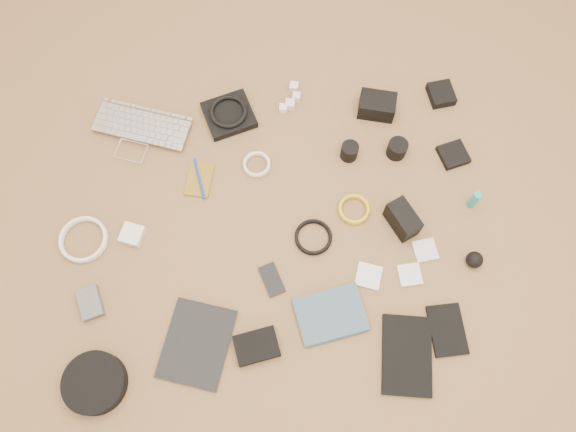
{
  "coord_description": "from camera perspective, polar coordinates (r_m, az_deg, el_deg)",
  "views": [
    {
      "loc": [
        -0.04,
        -0.63,
        1.76
      ],
      "look_at": [
        0.03,
        0.03,
        0.02
      ],
      "focal_mm": 35.0,
      "sensor_mm": 36.0,
      "label": 1
    }
  ],
  "objects": [
    {
      "name": "charger_a",
      "position": [
        2.08,
        0.87,
        12.02
      ],
      "size": [
        0.03,
        0.03,
        0.03
      ],
      "primitive_type": "cube",
      "rotation": [
        0.0,
        0.0,
        -0.23
      ],
      "color": "silver",
      "rests_on": "ground"
    },
    {
      "name": "headphone_pouch",
      "position": [
        2.05,
        -6.02,
        10.18
      ],
      "size": [
        0.2,
        0.19,
        0.03
      ],
      "primitive_type": "cube",
      "rotation": [
        0.0,
        0.0,
        0.26
      ],
      "color": "black",
      "rests_on": "ground"
    },
    {
      "name": "card_reader",
      "position": [
        2.05,
        16.44,
        5.99
      ],
      "size": [
        0.11,
        0.11,
        0.02
      ],
      "primitive_type": "cube",
      "rotation": [
        0.0,
        0.0,
        0.22
      ],
      "color": "black",
      "rests_on": "ground"
    },
    {
      "name": "lens_a",
      "position": [
        1.96,
        6.26,
        6.55
      ],
      "size": [
        0.08,
        0.08,
        0.06
      ],
      "primitive_type": "cylinder",
      "rotation": [
        0.0,
        0.0,
        0.29
      ],
      "color": "black",
      "rests_on": "ground"
    },
    {
      "name": "cable_white_a",
      "position": [
        1.96,
        -3.19,
        5.19
      ],
      "size": [
        0.11,
        0.11,
        0.01
      ],
      "primitive_type": "torus",
      "rotation": [
        0.0,
        0.0,
        -0.14
      ],
      "color": "white",
      "rests_on": "ground"
    },
    {
      "name": "pen_blue",
      "position": [
        1.95,
        -9.02,
        3.81
      ],
      "size": [
        0.03,
        0.16,
        0.01
      ],
      "primitive_type": "cylinder",
      "rotation": [
        1.57,
        0.0,
        0.16
      ],
      "color": "#1534B2",
      "rests_on": "notebook_olive"
    },
    {
      "name": "battery_charger",
      "position": [
        1.89,
        -19.44,
        -8.34
      ],
      "size": [
        0.09,
        0.11,
        0.03
      ],
      "primitive_type": "cube",
      "rotation": [
        0.0,
        0.0,
        0.25
      ],
      "color": "#515256",
      "rests_on": "ground"
    },
    {
      "name": "cable_black",
      "position": [
        1.85,
        2.58,
        -2.21
      ],
      "size": [
        0.16,
        0.16,
        0.01
      ],
      "primitive_type": "torus",
      "rotation": [
        0.0,
        0.0,
        -0.37
      ],
      "color": "black",
      "rests_on": "ground"
    },
    {
      "name": "flash",
      "position": [
        1.87,
        11.57,
        -0.34
      ],
      "size": [
        0.11,
        0.14,
        0.09
      ],
      "primitive_type": "cube",
      "rotation": [
        0.0,
        0.0,
        0.41
      ],
      "color": "black",
      "rests_on": "ground"
    },
    {
      "name": "headphones",
      "position": [
        2.03,
        -6.08,
        10.52
      ],
      "size": [
        0.18,
        0.18,
        0.02
      ],
      "primitive_type": "torus",
      "rotation": [
        0.0,
        0.0,
        0.35
      ],
      "color": "black",
      "rests_on": "headphone_pouch"
    },
    {
      "name": "charger_c",
      "position": [
        2.11,
        0.61,
        12.98
      ],
      "size": [
        0.04,
        0.04,
        0.03
      ],
      "primitive_type": "cube",
      "rotation": [
        0.0,
        0.0,
        -0.3
      ],
      "color": "silver",
      "rests_on": "ground"
    },
    {
      "name": "paperback",
      "position": [
        1.78,
        5.1,
        -12.36
      ],
      "size": [
        0.23,
        0.19,
        0.02
      ],
      "primitive_type": "imported",
      "rotation": [
        0.0,
        0.0,
        1.72
      ],
      "color": "#3C5465",
      "rests_on": "ground"
    },
    {
      "name": "power_brick",
      "position": [
        1.92,
        -15.55,
        -1.84
      ],
      "size": [
        0.09,
        0.09,
        0.03
      ],
      "primitive_type": "cube",
      "rotation": [
        0.0,
        0.0,
        -0.38
      ],
      "color": "silver",
      "rests_on": "ground"
    },
    {
      "name": "lens_cleaner",
      "position": [
        1.96,
        18.38,
        1.56
      ],
      "size": [
        0.03,
        0.03,
        0.09
      ],
      "primitive_type": "cylinder",
      "rotation": [
        0.0,
        0.0,
        0.03
      ],
      "color": "teal",
      "rests_on": "ground"
    },
    {
      "name": "filter_case_left",
      "position": [
        1.83,
        8.17,
        -6.06
      ],
      "size": [
        0.1,
        0.1,
        0.01
      ],
      "primitive_type": "cube",
      "rotation": [
        0.0,
        0.0,
        -0.37
      ],
      "color": "silver",
      "rests_on": "ground"
    },
    {
      "name": "dslr_camera",
      "position": [
        2.06,
        9.02,
        11.02
      ],
      "size": [
        0.15,
        0.12,
        0.07
      ],
      "primitive_type": "cube",
      "rotation": [
        0.0,
        0.0,
        -0.29
      ],
      "color": "black",
      "rests_on": "ground"
    },
    {
      "name": "headphone_case",
      "position": [
        1.83,
        -19.03,
        -15.74
      ],
      "size": [
        0.2,
        0.2,
        0.05
      ],
      "primitive_type": "cylinder",
      "rotation": [
        0.0,
        0.0,
        0.09
      ],
      "color": "black",
      "rests_on": "ground"
    },
    {
      "name": "tablet",
      "position": [
        1.79,
        -9.25,
        -12.67
      ],
      "size": [
        0.27,
        0.3,
        0.01
      ],
      "primitive_type": "cube",
      "rotation": [
        0.0,
        0.0,
        -0.34
      ],
      "color": "black",
      "rests_on": "ground"
    },
    {
      "name": "lens_b",
      "position": [
        1.99,
        11.03,
        6.72
      ],
      "size": [
        0.09,
        0.09,
        0.06
      ],
      "primitive_type": "cylinder",
      "rotation": [
        0.0,
        0.0,
        0.39
      ],
      "color": "black",
      "rests_on": "ground"
    },
    {
      "name": "drive_case",
      "position": [
        1.76,
        -3.2,
        -13.07
      ],
      "size": [
        0.14,
        0.11,
        0.03
      ],
      "primitive_type": "cube",
      "rotation": [
        0.0,
        0.0,
        0.15
      ],
      "color": "black",
      "rests_on": "ground"
    },
    {
      "name": "filter_case_mid",
      "position": [
        1.86,
        12.27,
        -5.86
      ],
      "size": [
        0.07,
        0.07,
        0.01
      ],
      "primitive_type": "cube",
      "rotation": [
        0.0,
        0.0,
        0.03
      ],
      "color": "silver",
      "rests_on": "ground"
    },
    {
      "name": "charger_d",
      "position": [
        2.06,
        -0.5,
        10.88
      ],
      "size": [
        0.03,
        0.03,
        0.03
      ],
      "primitive_type": "cube",
      "rotation": [
        0.0,
        0.0,
        -0.16
      ],
      "color": "silver",
      "rests_on": "ground"
    },
    {
      "name": "filter_case_right",
      "position": [
        1.89,
        13.77,
        -3.41
      ],
      "size": [
        0.08,
        0.08,
        0.01
      ],
      "primitive_type": "cube",
      "rotation": [
        0.0,
        0.0,
        0.09
      ],
      "color": "silver",
      "rests_on": "ground"
    },
    {
      "name": "notebook_black_b",
      "position": [
        1.85,
        15.86,
        -11.07
      ],
      "size": [
        0.11,
        0.16,
        0.01
      ],
      "primitive_type": "cube",
      "rotation": [
        0.0,
        0.0,
        -0.0
      ],
      "color": "black",
      "rests_on": "ground"
    },
    {
      "name": "cable_yellow",
      "position": [
        1.9,
        6.69,
        0.62
      ],
      "size": [
        0.13,
        0.13,
        0.01
      ],
      "primitive_type": "torus",
      "rotation": [
        0.0,
        0.0,
        -0.24
      ],
      "color": "gold",
      "rests_on": "ground"
    },
    {
      "name": "notebook_black_a",
      "position": [
        1.8,
        11.97,
        -13.66
      ],
      "size": [
        0.19,
        0.27,
        0.02
      ],
      "primitive_type": "cube",
      "rotation": [
        0.0,
        0.0,
        -0.19
      ],
      "color": "black",
      "rests_on": "ground"
    },
    {
      "name": "notebook_olive",
      "position": [
        1.96,
        -8.98,
        3.71
      ],
      "size": [
        0.11,
        0.15,
        0.01
      ],
      "primitive_type": "cube",
      "rotation": [
        0.0,
        0.0,
        -0.26
      ],
      "color": "olive",
      "rests_on": "ground"
    },
    {
      "name": "charger_b",
      "position": [
        2.06,
        0.21,
        11.27
      ],
      "size": [
        0.04,
        0.04,
        0.03
      ],
      "primitive_type": "cube",
      "rotation": [
        0.0,
        0.0,
        -0.16
      ],
      "color": "silver",
      "rests_on": "ground"
    },
    {
      "name": "air_blower",
      "position": [
        1.9,
        18.42,
        -4.24
      ],
      "size": [
        0.07,
        0.07,
        0.05
      ],
      "primitive_type": "sphere",
      "rotation": [
        0.0,
        0.0,
        -0.42
      ],
      "color": "black",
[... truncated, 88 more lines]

